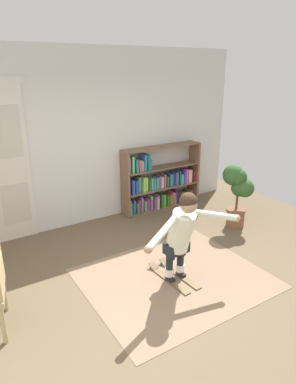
# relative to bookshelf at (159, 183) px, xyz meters

# --- Properties ---
(ground_plane) EXTENTS (7.20, 7.20, 0.00)m
(ground_plane) POSITION_rel_bookshelf_xyz_m (-1.33, -2.39, -0.50)
(ground_plane) COLOR brown
(back_wall) EXTENTS (6.00, 0.10, 2.90)m
(back_wall) POSITION_rel_bookshelf_xyz_m (-1.33, 0.21, 0.95)
(back_wall) COLOR silver
(back_wall) RESTS_ON ground
(rug) EXTENTS (2.25, 1.89, 0.01)m
(rug) POSITION_rel_bookshelf_xyz_m (-1.16, -2.09, -0.49)
(rug) COLOR #836851
(rug) RESTS_ON ground
(bookshelf) EXTENTS (1.61, 0.30, 1.21)m
(bookshelf) POSITION_rel_bookshelf_xyz_m (0.00, 0.00, 0.00)
(bookshelf) COLOR brown
(bookshelf) RESTS_ON ground
(potted_plant) EXTENTS (0.44, 0.50, 1.06)m
(potted_plant) POSITION_rel_bookshelf_xyz_m (0.67, -1.35, 0.16)
(potted_plant) COLOR brown
(potted_plant) RESTS_ON ground
(skis_pair) EXTENTS (0.31, 0.77, 0.07)m
(skis_pair) POSITION_rel_bookshelf_xyz_m (-1.16, -2.06, -0.47)
(skis_pair) COLOR brown
(skis_pair) RESTS_ON rug
(person_skier) EXTENTS (1.44, 0.57, 1.16)m
(person_skier) POSITION_rel_bookshelf_xyz_m (-1.15, -2.20, 0.23)
(person_skier) COLOR white
(person_skier) RESTS_ON skis_pair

